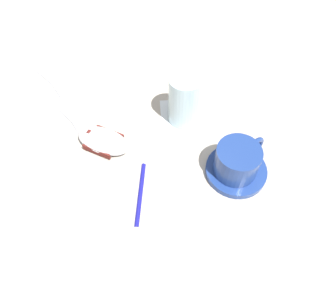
{
  "coord_description": "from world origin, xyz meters",
  "views": [
    {
      "loc": [
        0.15,
        0.31,
        0.57
      ],
      "look_at": [
        -0.03,
        -0.03,
        0.03
      ],
      "focal_mm": 35.0,
      "sensor_mm": 36.0,
      "label": 1
    }
  ],
  "objects_px": {
    "drinking_glass": "(185,100)",
    "pen": "(140,191)",
    "saucer": "(236,171)",
    "coffee_cup": "(238,160)",
    "computer_mouse": "(103,141)"
  },
  "relations": [
    {
      "from": "drinking_glass",
      "to": "pen",
      "type": "distance_m",
      "value": 0.22
    },
    {
      "from": "saucer",
      "to": "coffee_cup",
      "type": "distance_m",
      "value": 0.04
    },
    {
      "from": "computer_mouse",
      "to": "drinking_glass",
      "type": "xyz_separation_m",
      "value": [
        -0.19,
        0.01,
        0.05
      ]
    },
    {
      "from": "computer_mouse",
      "to": "pen",
      "type": "xyz_separation_m",
      "value": [
        -0.02,
        0.14,
        -0.01
      ]
    },
    {
      "from": "saucer",
      "to": "pen",
      "type": "bearing_deg",
      "value": -13.56
    },
    {
      "from": "coffee_cup",
      "to": "pen",
      "type": "relative_size",
      "value": 0.87
    },
    {
      "from": "drinking_glass",
      "to": "computer_mouse",
      "type": "bearing_deg",
      "value": -3.07
    },
    {
      "from": "drinking_glass",
      "to": "saucer",
      "type": "bearing_deg",
      "value": 98.57
    },
    {
      "from": "computer_mouse",
      "to": "pen",
      "type": "relative_size",
      "value": 1.0
    },
    {
      "from": "pen",
      "to": "drinking_glass",
      "type": "bearing_deg",
      "value": -141.89
    },
    {
      "from": "coffee_cup",
      "to": "drinking_glass",
      "type": "bearing_deg",
      "value": -82.1
    },
    {
      "from": "saucer",
      "to": "computer_mouse",
      "type": "relative_size",
      "value": 0.93
    },
    {
      "from": "saucer",
      "to": "computer_mouse",
      "type": "height_order",
      "value": "computer_mouse"
    },
    {
      "from": "computer_mouse",
      "to": "coffee_cup",
      "type": "bearing_deg",
      "value": 139.18
    },
    {
      "from": "computer_mouse",
      "to": "drinking_glass",
      "type": "relative_size",
      "value": 1.12
    }
  ]
}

